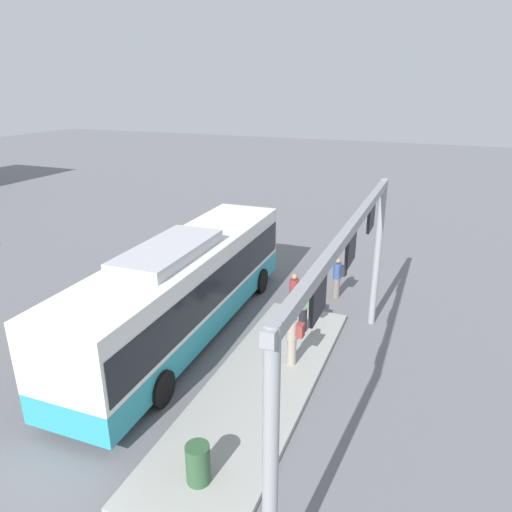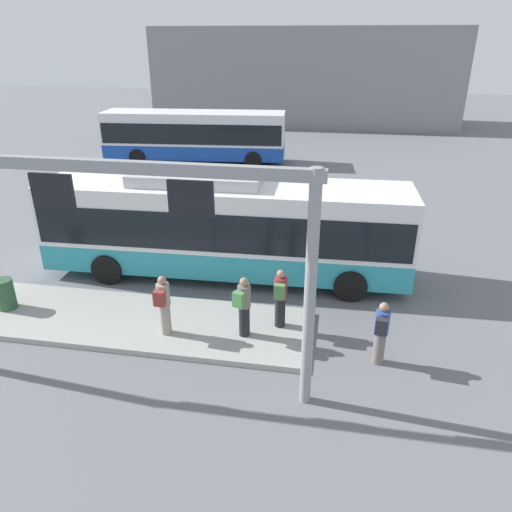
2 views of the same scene
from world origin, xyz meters
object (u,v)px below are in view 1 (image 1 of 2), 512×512
object	(u,v)px
person_waiting_mid	(304,307)
person_waiting_far	(293,338)
person_waiting_near	(338,277)
person_boarding	(295,294)
bus_main	(185,284)
trash_bin	(198,463)

from	to	relation	value
person_waiting_mid	person_waiting_far	distance (m)	2.06
person_waiting_near	person_waiting_mid	size ratio (longest dim) A/B	1.00
person_waiting_mid	person_waiting_near	bearing A→B (deg)	-75.62
person_boarding	person_waiting_near	xyz separation A→B (m)	(2.54, -0.97, -0.16)
person_waiting_near	person_waiting_far	world-z (taller)	person_waiting_far
person_waiting_near	person_boarding	bearing A→B (deg)	77.07
bus_main	person_waiting_mid	distance (m)	4.04
person_boarding	person_waiting_near	distance (m)	2.73
person_boarding	person_waiting_near	world-z (taller)	person_boarding
person_boarding	trash_bin	xyz separation A→B (m)	(-7.84, -0.40, -0.44)
person_waiting_mid	person_waiting_far	size ratio (longest dim) A/B	1.00
person_waiting_mid	trash_bin	world-z (taller)	person_waiting_mid
person_boarding	person_waiting_mid	bearing A→B (deg)	124.28
person_boarding	trash_bin	world-z (taller)	person_boarding
person_waiting_far	person_waiting_mid	bearing A→B (deg)	-81.20
person_boarding	person_waiting_near	bearing A→B (deg)	-111.25
person_waiting_mid	trash_bin	bearing A→B (deg)	109.06
trash_bin	person_boarding	bearing A→B (deg)	2.91
bus_main	person_waiting_near	bearing A→B (deg)	-42.38
person_waiting_far	person_waiting_near	bearing A→B (deg)	-89.93
trash_bin	person_waiting_far	bearing A→B (deg)	-5.45
person_boarding	bus_main	bearing A→B (deg)	34.93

